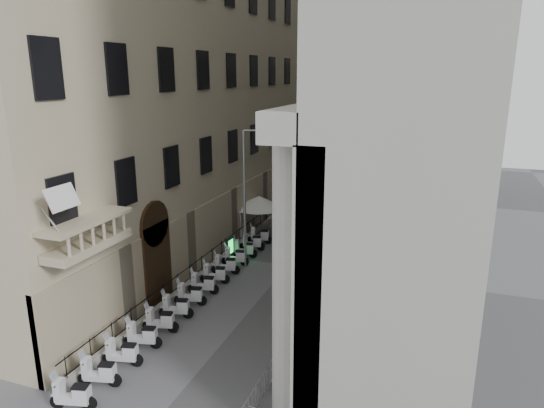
% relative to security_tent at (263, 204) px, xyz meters
% --- Properties ---
extents(far_building, '(22.00, 10.00, 30.00)m').
position_rel_security_tent_xyz_m(far_building, '(3.60, 23.78, 12.54)').
color(far_building, '#A3A19A').
rests_on(far_building, ground).
extents(iron_fence, '(0.30, 28.00, 1.40)m').
position_rel_security_tent_xyz_m(iron_fence, '(-0.70, -6.22, -2.46)').
color(iron_fence, black).
rests_on(iron_fence, ground).
extents(blue_awning, '(1.60, 3.00, 3.00)m').
position_rel_security_tent_xyz_m(blue_awning, '(7.75, 1.78, -2.46)').
color(blue_awning, navy).
rests_on(blue_awning, ground).
extents(flag, '(1.00, 1.40, 8.20)m').
position_rel_security_tent_xyz_m(flag, '(-0.40, -19.22, -2.46)').
color(flag, '#9E0C11').
rests_on(flag, ground).
extents(scooter_1, '(1.49, 0.89, 1.50)m').
position_rel_security_tent_xyz_m(scooter_1, '(0.44, -19.22, -2.46)').
color(scooter_1, silver).
rests_on(scooter_1, ground).
extents(scooter_2, '(1.49, 0.89, 1.50)m').
position_rel_security_tent_xyz_m(scooter_2, '(0.44, -17.76, -2.46)').
color(scooter_2, silver).
rests_on(scooter_2, ground).
extents(scooter_3, '(1.49, 0.89, 1.50)m').
position_rel_security_tent_xyz_m(scooter_3, '(0.44, -16.31, -2.46)').
color(scooter_3, silver).
rests_on(scooter_3, ground).
extents(scooter_4, '(1.49, 0.89, 1.50)m').
position_rel_security_tent_xyz_m(scooter_4, '(0.44, -14.86, -2.46)').
color(scooter_4, silver).
rests_on(scooter_4, ground).
extents(scooter_5, '(1.49, 0.89, 1.50)m').
position_rel_security_tent_xyz_m(scooter_5, '(0.44, -13.41, -2.46)').
color(scooter_5, silver).
rests_on(scooter_5, ground).
extents(scooter_6, '(1.49, 0.89, 1.50)m').
position_rel_security_tent_xyz_m(scooter_6, '(0.44, -11.95, -2.46)').
color(scooter_6, silver).
rests_on(scooter_6, ground).
extents(scooter_7, '(1.49, 0.89, 1.50)m').
position_rel_security_tent_xyz_m(scooter_7, '(0.44, -10.50, -2.46)').
color(scooter_7, silver).
rests_on(scooter_7, ground).
extents(scooter_8, '(1.49, 0.89, 1.50)m').
position_rel_security_tent_xyz_m(scooter_8, '(0.44, -9.05, -2.46)').
color(scooter_8, silver).
rests_on(scooter_8, ground).
extents(scooter_9, '(1.49, 0.89, 1.50)m').
position_rel_security_tent_xyz_m(scooter_9, '(0.44, -7.59, -2.46)').
color(scooter_9, silver).
rests_on(scooter_9, ground).
extents(scooter_10, '(1.49, 0.89, 1.50)m').
position_rel_security_tent_xyz_m(scooter_10, '(0.44, -6.14, -2.46)').
color(scooter_10, silver).
rests_on(scooter_10, ground).
extents(scooter_11, '(1.49, 0.89, 1.50)m').
position_rel_security_tent_xyz_m(scooter_11, '(0.44, -4.69, -2.46)').
color(scooter_11, silver).
rests_on(scooter_11, ground).
extents(scooter_12, '(1.49, 0.89, 1.50)m').
position_rel_security_tent_xyz_m(scooter_12, '(0.44, -3.24, -2.46)').
color(scooter_12, silver).
rests_on(scooter_12, ground).
extents(scooter_13, '(1.49, 0.89, 1.50)m').
position_rel_security_tent_xyz_m(scooter_13, '(0.44, -1.78, -2.46)').
color(scooter_13, silver).
rests_on(scooter_13, ground).
extents(barrier_1, '(0.60, 2.40, 1.10)m').
position_rel_security_tent_xyz_m(barrier_1, '(6.70, -17.23, -2.46)').
color(barrier_1, '#9DA0A4').
rests_on(barrier_1, ground).
extents(barrier_2, '(0.60, 2.40, 1.10)m').
position_rel_security_tent_xyz_m(barrier_2, '(6.70, -14.73, -2.46)').
color(barrier_2, '#9DA0A4').
rests_on(barrier_2, ground).
extents(barrier_3, '(0.60, 2.40, 1.10)m').
position_rel_security_tent_xyz_m(barrier_3, '(6.70, -12.23, -2.46)').
color(barrier_3, '#9DA0A4').
rests_on(barrier_3, ground).
extents(barrier_4, '(0.60, 2.40, 1.10)m').
position_rel_security_tent_xyz_m(barrier_4, '(6.70, -9.73, -2.46)').
color(barrier_4, '#9DA0A4').
rests_on(barrier_4, ground).
extents(barrier_5, '(0.60, 2.40, 1.10)m').
position_rel_security_tent_xyz_m(barrier_5, '(6.70, -7.23, -2.46)').
color(barrier_5, '#9DA0A4').
rests_on(barrier_5, ground).
extents(barrier_6, '(0.60, 2.40, 1.10)m').
position_rel_security_tent_xyz_m(barrier_6, '(6.70, -4.73, -2.46)').
color(barrier_6, '#9DA0A4').
rests_on(barrier_6, ground).
extents(barrier_7, '(0.60, 2.40, 1.10)m').
position_rel_security_tent_xyz_m(barrier_7, '(6.70, -2.23, -2.46)').
color(barrier_7, '#9DA0A4').
rests_on(barrier_7, ground).
extents(barrier_8, '(0.60, 2.40, 1.10)m').
position_rel_security_tent_xyz_m(barrier_8, '(6.70, 0.27, -2.46)').
color(barrier_8, '#9DA0A4').
rests_on(barrier_8, ground).
extents(barrier_9, '(0.60, 2.40, 1.10)m').
position_rel_security_tent_xyz_m(barrier_9, '(6.70, 2.77, -2.46)').
color(barrier_9, '#9DA0A4').
rests_on(barrier_9, ground).
extents(security_tent, '(3.62, 3.62, 2.94)m').
position_rel_security_tent_xyz_m(security_tent, '(0.00, 0.00, 0.00)').
color(security_tent, silver).
rests_on(security_tent, ground).
extents(street_lamp, '(2.68, 1.15, 8.63)m').
position_rel_security_tent_xyz_m(street_lamp, '(1.39, -5.87, 2.71)').
color(street_lamp, '#96999E').
rests_on(street_lamp, ground).
extents(info_kiosk, '(0.30, 0.79, 1.64)m').
position_rel_security_tent_xyz_m(info_kiosk, '(-0.24, -5.59, -1.63)').
color(info_kiosk, black).
rests_on(info_kiosk, ground).
extents(pedestrian_a, '(0.73, 0.57, 1.76)m').
position_rel_security_tent_xyz_m(pedestrian_a, '(5.14, -1.14, -1.58)').
color(pedestrian_a, black).
rests_on(pedestrian_a, ground).
extents(pedestrian_b, '(0.98, 0.79, 1.92)m').
position_rel_security_tent_xyz_m(pedestrian_b, '(3.71, 2.82, -1.50)').
color(pedestrian_b, black).
rests_on(pedestrian_b, ground).
extents(pedestrian_c, '(1.06, 1.05, 1.85)m').
position_rel_security_tent_xyz_m(pedestrian_c, '(2.49, 10.79, -1.53)').
color(pedestrian_c, black).
rests_on(pedestrian_c, ground).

